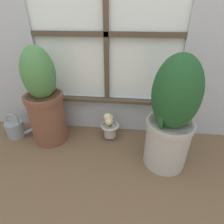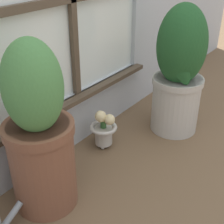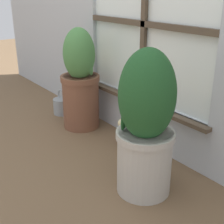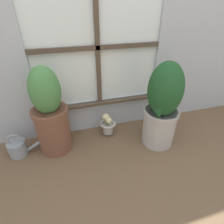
# 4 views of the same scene
# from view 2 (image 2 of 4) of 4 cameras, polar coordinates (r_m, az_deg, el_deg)

# --- Properties ---
(ground_plane) EXTENTS (10.00, 10.00, 0.00)m
(ground_plane) POSITION_cam_2_polar(r_m,az_deg,el_deg) (1.59, 8.87, -11.47)
(ground_plane) COLOR brown
(potted_plant_left) EXTENTS (0.28, 0.28, 0.74)m
(potted_plant_left) POSITION_cam_2_polar(r_m,az_deg,el_deg) (1.27, -13.15, -4.17)
(potted_plant_left) COLOR brown
(potted_plant_left) RESTS_ON ground_plane
(potted_plant_right) EXTENTS (0.29, 0.29, 0.75)m
(potted_plant_right) POSITION_cam_2_polar(r_m,az_deg,el_deg) (1.81, 12.12, 7.10)
(potted_plant_right) COLOR #B7B2A8
(potted_plant_right) RESTS_ON ground_plane
(flower_vase) EXTENTS (0.15, 0.15, 0.23)m
(flower_vase) POSITION_cam_2_polar(r_m,az_deg,el_deg) (1.71, -1.57, -2.94)
(flower_vase) COLOR #BCB7AD
(flower_vase) RESTS_ON ground_plane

